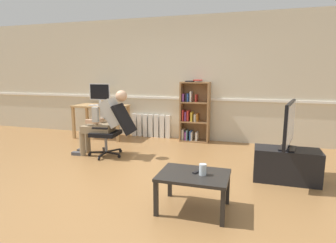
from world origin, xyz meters
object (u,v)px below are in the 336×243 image
at_px(imac_monitor, 100,93).
at_px(person_seated, 104,121).
at_px(keyboard, 98,105).
at_px(computer_mouse, 111,106).
at_px(office_chair, 114,128).
at_px(computer_desk, 101,110).
at_px(bookshelf, 193,113).
at_px(radiator, 151,126).
at_px(coffee_table, 194,178).
at_px(tv_stand, 286,165).
at_px(tv_screen, 290,125).
at_px(drinking_glass, 203,170).
at_px(spare_remote, 198,171).

distance_m(imac_monitor, person_seated, 1.63).
distance_m(keyboard, computer_mouse, 0.33).
bearing_deg(office_chair, computer_desk, -146.16).
relative_size(computer_desk, bookshelf, 0.89).
distance_m(radiator, coffee_table, 3.60).
bearing_deg(imac_monitor, tv_stand, -23.29).
height_order(computer_desk, imac_monitor, imac_monitor).
bearing_deg(keyboard, computer_mouse, 3.50).
distance_m(imac_monitor, tv_screen, 4.24).
xyz_separation_m(bookshelf, office_chair, (-1.12, -1.53, -0.10)).
height_order(computer_mouse, office_chair, office_chair).
height_order(imac_monitor, coffee_table, imac_monitor).
height_order(computer_desk, keyboard, keyboard).
xyz_separation_m(computer_desk, tv_stand, (3.83, -1.59, -0.41)).
bearing_deg(keyboard, office_chair, -48.19).
xyz_separation_m(keyboard, tv_screen, (3.82, -1.46, 0.04)).
relative_size(computer_desk, computer_mouse, 11.96).
relative_size(computer_mouse, tv_screen, 0.11).
bearing_deg(person_seated, coffee_table, 47.20).
xyz_separation_m(imac_monitor, office_chair, (1.05, -1.31, -0.52)).
xyz_separation_m(keyboard, person_seated, (0.80, -1.11, -0.12)).
distance_m(computer_desk, computer_mouse, 0.38).
relative_size(radiator, drinking_glass, 7.79).
height_order(computer_mouse, tv_screen, tv_screen).
xyz_separation_m(tv_screen, spare_remote, (-1.02, -1.13, -0.38)).
height_order(computer_desk, coffee_table, computer_desk).
bearing_deg(spare_remote, computer_desk, 161.94).
distance_m(bookshelf, person_seated, 2.02).
relative_size(bookshelf, tv_stand, 1.56).
height_order(tv_screen, spare_remote, tv_screen).
bearing_deg(keyboard, tv_screen, -20.85).
bearing_deg(tv_stand, office_chair, 172.80).
relative_size(person_seated, spare_remote, 7.95).
distance_m(computer_desk, spare_remote, 3.92).
bearing_deg(computer_desk, spare_remote, -44.22).
height_order(tv_stand, spare_remote, tv_stand).
xyz_separation_m(computer_desk, drinking_glass, (2.87, -2.79, -0.17)).
distance_m(keyboard, tv_screen, 4.09).
xyz_separation_m(keyboard, coffee_table, (2.76, -2.65, -0.40)).
distance_m(imac_monitor, coffee_table, 4.08).
height_order(keyboard, person_seated, person_seated).
relative_size(computer_desk, office_chair, 1.26).
height_order(office_chair, coffee_table, office_chair).
distance_m(imac_monitor, tv_stand, 4.31).
xyz_separation_m(keyboard, drinking_glass, (2.86, -2.65, -0.29)).
relative_size(tv_screen, spare_remote, 6.20).
relative_size(imac_monitor, drinking_glass, 4.31).
bearing_deg(drinking_glass, person_seated, 143.19).
bearing_deg(person_seated, computer_mouse, -161.99).
bearing_deg(computer_mouse, bookshelf, 13.11).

